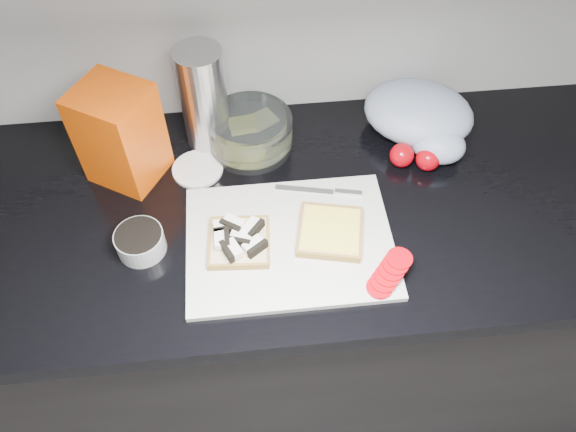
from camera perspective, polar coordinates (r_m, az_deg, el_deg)
The scene contains 14 objects.
base_cabinet at distance 1.56m, azimuth 1.61°, elevation -9.37°, with size 3.50×0.60×0.86m, color black.
countertop at distance 1.18m, azimuth 2.09°, elevation 0.99°, with size 3.50×0.64×0.04m, color black.
cutting_board at distance 1.10m, azimuth 0.17°, elevation -2.64°, with size 0.40×0.30×0.01m, color silver.
bread_left at distance 1.08m, azimuth -5.05°, elevation -2.50°, with size 0.13×0.13×0.04m.
bread_right at distance 1.09m, azimuth 4.31°, elevation -1.59°, with size 0.15×0.15×0.02m.
tomato_slices at distance 1.05m, azimuth 10.28°, elevation -5.71°, with size 0.11×0.11×0.02m.
knife at distance 1.17m, azimuth 4.25°, elevation 2.51°, with size 0.18×0.05×0.01m.
seed_tub at distance 1.11m, azimuth -14.80°, elevation -2.47°, with size 0.09×0.09×0.05m.
tub_lid at distance 1.23m, azimuth -9.16°, elevation 4.73°, with size 0.11×0.11×0.01m, color silver.
glass_bowl at distance 1.25m, azimuth -3.86°, elevation 8.47°, with size 0.19×0.19×0.08m.
bread_bag at distance 1.19m, azimuth -16.69°, elevation 7.94°, with size 0.14×0.13×0.22m, color #CF3803.
steel_canister at distance 1.22m, azimuth -8.53°, elevation 11.69°, with size 0.10×0.10×0.24m, color #B5B6BA.
grocery_bag at distance 1.30m, azimuth 13.37°, elevation 9.75°, with size 0.30×0.29×0.11m.
whole_tomatoes at distance 1.24m, azimuth 12.76°, elevation 5.86°, with size 0.11×0.07×0.05m.
Camera 1 is at (-0.12, 0.47, 1.80)m, focal length 35.00 mm.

